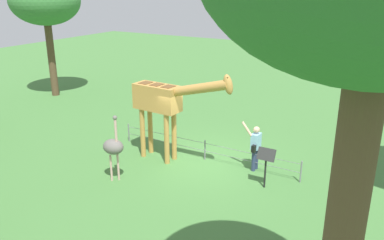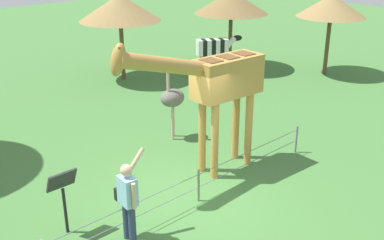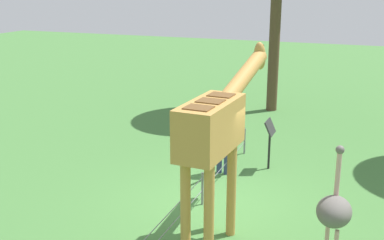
% 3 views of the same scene
% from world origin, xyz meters
% --- Properties ---
extents(ground_plane, '(60.00, 60.00, 0.00)m').
position_xyz_m(ground_plane, '(0.00, 0.00, 0.00)').
color(ground_plane, '#427538').
extents(giraffe, '(3.89, 0.80, 3.50)m').
position_xyz_m(giraffe, '(-1.22, -0.52, 2.21)').
color(giraffe, '#BC8942').
rests_on(giraffe, ground_plane).
extents(visitor, '(0.64, 0.59, 1.72)m').
position_xyz_m(visitor, '(1.87, 0.31, 0.90)').
color(visitor, navy).
rests_on(visitor, ground_plane).
extents(zebra, '(1.73, 1.14, 1.66)m').
position_xyz_m(zebra, '(-6.69, -5.98, 1.16)').
color(zebra, black).
rests_on(zebra, ground_plane).
extents(ostrich, '(0.70, 0.56, 2.25)m').
position_xyz_m(ostrich, '(-1.75, -2.69, 1.18)').
color(ostrich, '#CC9E93').
rests_on(ostrich, ground_plane).
extents(shade_hut_near, '(2.99, 2.99, 3.20)m').
position_xyz_m(shade_hut_near, '(-8.21, -6.54, 2.74)').
color(shade_hut_near, brown).
rests_on(shade_hut_near, ground_plane).
extents(shade_hut_far, '(3.07, 3.07, 3.25)m').
position_xyz_m(shade_hut_far, '(-4.01, -8.29, 2.75)').
color(shade_hut_far, brown).
rests_on(shade_hut_far, ground_plane).
extents(shade_hut_aside, '(2.68, 2.68, 3.16)m').
position_xyz_m(shade_hut_aside, '(-10.44, -3.34, 2.72)').
color(shade_hut_aside, brown).
rests_on(shade_hut_aside, ground_plane).
extents(info_sign, '(0.56, 0.21, 1.32)m').
position_xyz_m(info_sign, '(2.62, -0.70, 0.95)').
color(info_sign, black).
rests_on(info_sign, ground_plane).
extents(wire_fence, '(7.05, 0.05, 0.75)m').
position_xyz_m(wire_fence, '(0.00, 0.20, 0.40)').
color(wire_fence, slate).
rests_on(wire_fence, ground_plane).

